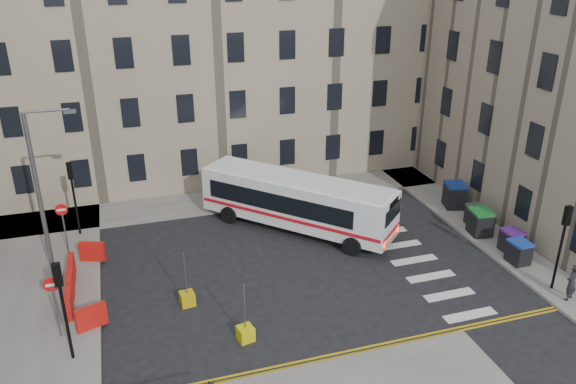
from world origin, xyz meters
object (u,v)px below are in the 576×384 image
wheelie_bin_e (455,195)px  bus (297,200)px  wheelie_bin_b (511,241)px  pedestrian (572,282)px  streetlamp (39,198)px  bollard_yellow (246,333)px  wheelie_bin_d (476,215)px  wheelie_bin_c (481,222)px  bollard_chevron (187,299)px  wheelie_bin_a (519,252)px

wheelie_bin_e → bus: bearing=-166.1°
wheelie_bin_b → pedestrian: size_ratio=0.66×
streetlamp → bollard_yellow: streetlamp is taller
wheelie_bin_e → wheelie_bin_d: bearing=-78.7°
streetlamp → bollard_yellow: bearing=-41.9°
wheelie_bin_c → wheelie_bin_e: bearing=88.1°
streetlamp → bollard_yellow: (7.51, -6.74, -4.04)m
pedestrian → bollard_chevron: (-16.01, 4.82, -0.72)m
bus → wheelie_bin_e: bus is taller
wheelie_bin_a → wheelie_bin_e: 6.66m
wheelie_bin_c → wheelie_bin_b: bearing=-71.4°
wheelie_bin_a → streetlamp: bearing=167.0°
wheelie_bin_b → wheelie_bin_e: size_ratio=0.73×
wheelie_bin_e → bollard_chevron: wheelie_bin_e is taller
wheelie_bin_e → bollard_yellow: bearing=-134.8°
bollard_yellow → streetlamp: bearing=138.1°
wheelie_bin_a → bollard_yellow: 14.18m
wheelie_bin_d → wheelie_bin_e: wheelie_bin_e is taller
streetlamp → wheelie_bin_b: bearing=-10.5°
wheelie_bin_e → pedestrian: pedestrian is taller
wheelie_bin_a → wheelie_bin_b: size_ratio=0.99×
bus → wheelie_bin_b: bus is taller
wheelie_bin_d → bollard_yellow: 15.63m
bollard_chevron → pedestrian: bearing=-16.7°
bus → bollard_chevron: (-6.81, -5.50, -1.41)m
wheelie_bin_b → pedestrian: pedestrian is taller
bus → pedestrian: bus is taller
wheelie_bin_e → bollard_yellow: wheelie_bin_e is taller
streetlamp → wheelie_bin_c: bearing=-5.2°
wheelie_bin_b → bollard_yellow: bearing=-170.3°
streetlamp → wheelie_bin_b: streetlamp is taller
wheelie_bin_c → streetlamp: bearing=-176.9°
pedestrian → wheelie_bin_e: bearing=-116.8°
streetlamp → wheelie_bin_e: size_ratio=5.14×
wheelie_bin_c → pedestrian: 6.48m
bus → wheelie_bin_b: 11.26m
wheelie_bin_a → wheelie_bin_c: wheelie_bin_c is taller
bus → wheelie_bin_a: bearing=-81.0°
wheelie_bin_d → pedestrian: (-0.37, -7.51, 0.30)m
wheelie_bin_b → bollard_yellow: 14.71m
wheelie_bin_c → pedestrian: pedestrian is taller
wheelie_bin_e → wheelie_bin_c: bearing=-84.3°
streetlamp → bus: 12.86m
bus → pedestrian: (9.20, -10.31, -0.69)m
bus → wheelie_bin_c: bearing=-66.4°
wheelie_bin_c → pedestrian: size_ratio=0.80×
wheelie_bin_d → bollard_yellow: (-14.51, -5.80, -0.42)m
wheelie_bin_d → bollard_chevron: wheelie_bin_d is taller
wheelie_bin_b → wheelie_bin_c: size_ratio=0.83×
wheelie_bin_a → wheelie_bin_e: bearing=84.9°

